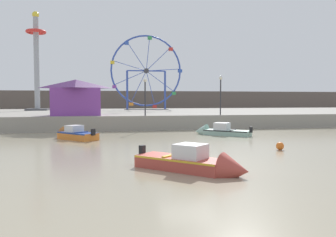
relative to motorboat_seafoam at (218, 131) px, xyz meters
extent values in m
plane|color=gray|center=(-5.27, -10.83, -0.29)|extent=(240.00, 240.00, 0.00)
cube|color=gray|center=(-5.27, 17.13, 0.38)|extent=(110.00, 25.13, 1.35)
cube|color=#564C47|center=(-5.27, 39.07, 1.91)|extent=(140.00, 3.00, 4.40)
cube|color=#93BCAD|center=(0.62, -0.53, -0.09)|extent=(3.57, 3.33, 0.42)
cube|color=black|center=(0.62, -0.53, 0.08)|extent=(3.56, 3.32, 0.08)
cone|color=#93BCAD|center=(-1.10, 0.95, -0.09)|extent=(1.56, 1.58, 1.24)
cube|color=black|center=(2.05, -1.77, 0.23)|extent=(0.31, 0.31, 0.44)
cube|color=silver|center=(0.28, -0.24, 0.41)|extent=(1.50, 1.49, 0.57)
cube|color=black|center=(0.96, -0.82, 0.15)|extent=(0.84, 0.94, 0.06)
cube|color=orange|center=(-10.75, -1.17, -0.04)|extent=(2.99, 3.16, 0.51)
cube|color=navy|center=(-10.75, -1.17, 0.18)|extent=(2.99, 3.15, 0.08)
cone|color=orange|center=(-12.04, 0.30, -0.04)|extent=(1.46, 1.43, 1.20)
cube|color=black|center=(-9.67, -2.41, 0.33)|extent=(0.31, 0.31, 0.44)
cube|color=silver|center=(-11.01, -0.88, 0.46)|extent=(1.37, 1.36, 0.48)
cube|color=navy|center=(-10.50, -1.46, 0.25)|extent=(0.91, 0.83, 0.06)
cube|color=#B24238|center=(-6.00, -12.60, -0.04)|extent=(3.54, 3.57, 0.50)
cube|color=gold|center=(-6.00, -12.60, 0.17)|extent=(3.53, 3.56, 0.08)
cone|color=#B24238|center=(-4.34, -14.28, -0.04)|extent=(1.60, 1.59, 1.23)
cube|color=black|center=(-7.38, -11.19, 0.32)|extent=(0.31, 0.31, 0.44)
cube|color=silver|center=(-5.67, -12.93, 0.49)|extent=(1.52, 1.52, 0.57)
cube|color=gold|center=(-6.33, -12.26, 0.24)|extent=(0.89, 0.88, 0.06)
torus|color=#334CA8|center=(-2.74, 22.73, 6.61)|extent=(10.15, 0.24, 10.15)
cylinder|color=#38383D|center=(-2.74, 22.73, 6.61)|extent=(0.70, 0.50, 0.70)
cylinder|color=#334CA8|center=(-0.95, 22.73, 8.33)|extent=(3.62, 0.08, 3.50)
cube|color=red|center=(0.83, 22.73, 9.77)|extent=(0.56, 0.48, 0.44)
cylinder|color=#334CA8|center=(-2.48, 22.73, 9.07)|extent=(0.60, 0.08, 4.94)
cube|color=#33934C|center=(-2.22, 22.73, 11.26)|extent=(0.56, 0.48, 0.44)
cylinder|color=#334CA8|center=(-4.12, 22.73, 8.66)|extent=(2.84, 0.08, 4.15)
cube|color=#3356B7|center=(-5.51, 22.73, 10.44)|extent=(0.56, 0.48, 0.44)
cylinder|color=#334CA8|center=(-5.12, 22.73, 7.29)|extent=(4.79, 0.08, 1.44)
cube|color=yellow|center=(-7.50, 22.73, 7.69)|extent=(0.56, 0.48, 0.44)
cylinder|color=#334CA8|center=(-5.00, 22.73, 5.60)|extent=(4.56, 0.08, 2.09)
cube|color=purple|center=(-7.26, 22.73, 4.31)|extent=(0.56, 0.48, 0.44)
cylinder|color=#334CA8|center=(-3.82, 22.73, 4.38)|extent=(2.25, 0.08, 4.49)
cube|color=orange|center=(-4.91, 22.73, 1.87)|extent=(0.56, 0.48, 0.44)
cylinder|color=#334CA8|center=(-2.14, 22.73, 4.20)|extent=(1.28, 0.08, 4.83)
cube|color=red|center=(-1.54, 22.73, 1.52)|extent=(0.56, 0.48, 0.44)
cylinder|color=#334CA8|center=(-0.73, 22.73, 5.15)|extent=(4.06, 0.08, 2.98)
cube|color=#33934C|center=(1.27, 22.73, 3.41)|extent=(0.56, 0.48, 0.44)
cylinder|color=#334CA8|center=(-0.27, 22.73, 6.78)|extent=(4.95, 0.08, 0.42)
cube|color=#3356B7|center=(2.21, 22.73, 6.67)|extent=(0.56, 0.48, 0.44)
cylinder|color=#334CA8|center=(-5.46, 22.73, 3.83)|extent=(0.28, 0.28, 5.56)
cylinder|color=#334CA8|center=(-0.01, 22.73, 3.83)|extent=(0.28, 0.28, 5.56)
cylinder|color=#334CA8|center=(-2.74, 22.73, 6.61)|extent=(5.45, 0.18, 0.18)
cube|color=#4C4C51|center=(-2.74, 22.73, 1.09)|extent=(6.25, 1.20, 0.08)
cylinder|color=#999EA3|center=(-17.60, 22.94, 7.30)|extent=(0.70, 0.70, 12.50)
torus|color=red|center=(-17.60, 22.94, 11.60)|extent=(2.64, 2.64, 0.44)
sphere|color=yellow|center=(-17.60, 22.94, 13.86)|extent=(0.90, 0.90, 0.90)
cube|color=#4C4C51|center=(-17.60, 22.94, 1.17)|extent=(2.80, 2.80, 0.24)
cube|color=purple|center=(-11.39, 6.89, 2.32)|extent=(4.48, 3.00, 2.54)
pyramid|color=#462156|center=(-11.39, 6.89, 3.98)|extent=(4.92, 3.30, 0.80)
cylinder|color=#2D2D33|center=(-5.18, 4.98, 2.59)|extent=(0.12, 0.12, 3.07)
sphere|color=#F2EACC|center=(-5.18, 4.98, 4.26)|extent=(0.32, 0.32, 0.32)
cylinder|color=#2D2D33|center=(2.17, 5.36, 2.74)|extent=(0.12, 0.12, 3.38)
sphere|color=#F2EACC|center=(2.17, 5.36, 4.58)|extent=(0.32, 0.32, 0.32)
sphere|color=orange|center=(0.69, -8.48, -0.07)|extent=(0.44, 0.44, 0.44)
camera|label=1|loc=(-9.12, -25.86, 2.53)|focal=36.46mm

